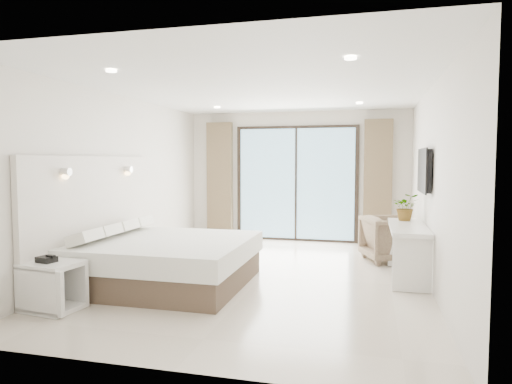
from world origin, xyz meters
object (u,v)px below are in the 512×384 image
at_px(nightstand, 52,286).
at_px(armchair, 391,236).
at_px(bed, 165,261).
at_px(console_desk, 408,240).

bearing_deg(nightstand, armchair, 50.02).
distance_m(bed, nightstand, 1.51).
height_order(nightstand, console_desk, console_desk).
xyz_separation_m(console_desk, armchair, (-0.19, 1.10, -0.14)).
xyz_separation_m(nightstand, armchair, (3.81, 3.53, 0.14)).
bearing_deg(nightstand, bed, 67.07).
height_order(nightstand, armchair, armchair).
distance_m(nightstand, console_desk, 4.69).
bearing_deg(nightstand, console_desk, 38.48).
bearing_deg(bed, console_desk, 19.09).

